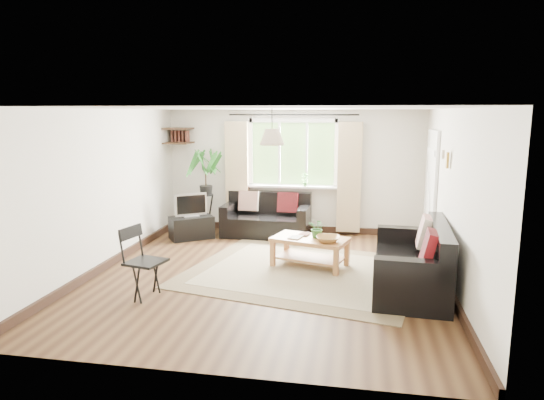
% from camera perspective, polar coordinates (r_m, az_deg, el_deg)
% --- Properties ---
extents(floor, '(5.50, 5.50, 0.00)m').
position_cam_1_polar(floor, '(7.15, -0.57, -8.88)').
color(floor, '#321D10').
rests_on(floor, ground).
extents(ceiling, '(5.50, 5.50, 0.00)m').
position_cam_1_polar(ceiling, '(6.75, -0.61, 10.74)').
color(ceiling, white).
rests_on(ceiling, floor).
extents(wall_back, '(5.00, 0.02, 2.40)m').
position_cam_1_polar(wall_back, '(9.54, 2.48, 3.38)').
color(wall_back, beige).
rests_on(wall_back, floor).
extents(wall_front, '(5.00, 0.02, 2.40)m').
position_cam_1_polar(wall_front, '(4.24, -7.53, -5.52)').
color(wall_front, beige).
rests_on(wall_front, floor).
extents(wall_left, '(0.02, 5.50, 2.40)m').
position_cam_1_polar(wall_left, '(7.71, -19.17, 1.16)').
color(wall_left, beige).
rests_on(wall_left, floor).
extents(wall_right, '(0.02, 5.50, 2.40)m').
position_cam_1_polar(wall_right, '(6.85, 20.44, -0.01)').
color(wall_right, beige).
rests_on(wall_right, floor).
extents(rug, '(3.76, 3.40, 0.02)m').
position_cam_1_polar(rug, '(7.31, 3.55, -8.39)').
color(rug, '#C3B897').
rests_on(rug, floor).
extents(window, '(2.50, 0.16, 2.16)m').
position_cam_1_polar(window, '(9.46, 2.47, 5.45)').
color(window, white).
rests_on(window, wall_back).
extents(door, '(0.06, 0.96, 2.06)m').
position_cam_1_polar(door, '(8.53, 18.17, 0.69)').
color(door, silver).
rests_on(door, wall_right).
extents(corner_shelf, '(0.50, 0.50, 0.34)m').
position_cam_1_polar(corner_shelf, '(9.79, -10.96, 7.43)').
color(corner_shelf, black).
rests_on(corner_shelf, wall_back).
extents(pendant_lamp, '(0.36, 0.36, 0.54)m').
position_cam_1_polar(pendant_lamp, '(7.15, 0.00, 7.91)').
color(pendant_lamp, beige).
rests_on(pendant_lamp, ceiling).
extents(wall_sconce, '(0.12, 0.12, 0.28)m').
position_cam_1_polar(wall_sconce, '(7.06, 19.73, 4.75)').
color(wall_sconce, beige).
rests_on(wall_sconce, wall_right).
extents(sofa_back, '(1.67, 0.87, 0.77)m').
position_cam_1_polar(sofa_back, '(9.28, -0.69, -1.90)').
color(sofa_back, black).
rests_on(sofa_back, floor).
extents(sofa_right, '(1.89, 1.03, 0.86)m').
position_cam_1_polar(sofa_right, '(6.72, 16.00, -6.70)').
color(sofa_right, black).
rests_on(sofa_right, floor).
extents(coffee_table, '(1.25, 0.90, 0.46)m').
position_cam_1_polar(coffee_table, '(7.50, 4.47, -6.14)').
color(coffee_table, olive).
rests_on(coffee_table, floor).
extents(table_plant, '(0.35, 0.34, 0.30)m').
position_cam_1_polar(table_plant, '(7.41, 5.39, -3.32)').
color(table_plant, '#2B6227').
rests_on(table_plant, coffee_table).
extents(bowl, '(0.37, 0.37, 0.09)m').
position_cam_1_polar(bowl, '(7.23, 6.61, -4.58)').
color(bowl, olive).
rests_on(bowl, coffee_table).
extents(book_a, '(0.23, 0.27, 0.02)m').
position_cam_1_polar(book_a, '(7.45, 2.16, -4.32)').
color(book_a, silver).
rests_on(book_a, coffee_table).
extents(book_b, '(0.20, 0.24, 0.02)m').
position_cam_1_polar(book_b, '(7.63, 3.27, -3.98)').
color(book_b, brown).
rests_on(book_b, coffee_table).
extents(tv_stand, '(0.89, 0.81, 0.42)m').
position_cam_1_polar(tv_stand, '(9.24, -9.44, -3.22)').
color(tv_stand, black).
rests_on(tv_stand, floor).
extents(tv, '(0.61, 0.51, 0.46)m').
position_cam_1_polar(tv, '(9.15, -9.52, -0.53)').
color(tv, '#A5A5AA').
rests_on(tv, tv_stand).
extents(palm_stand, '(0.76, 0.76, 1.64)m').
position_cam_1_polar(palm_stand, '(9.59, -7.76, 1.04)').
color(palm_stand, black).
rests_on(palm_stand, floor).
extents(folding_chair, '(0.57, 0.57, 0.92)m').
position_cam_1_polar(folding_chair, '(6.40, -14.61, -7.21)').
color(folding_chair, black).
rests_on(folding_chair, floor).
extents(sill_plant, '(0.14, 0.10, 0.27)m').
position_cam_1_polar(sill_plant, '(9.41, 3.89, 2.44)').
color(sill_plant, '#2D6023').
rests_on(sill_plant, window).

